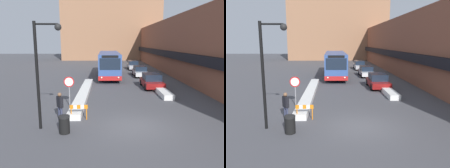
% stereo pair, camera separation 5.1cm
% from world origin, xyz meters
% --- Properties ---
extents(ground_plane, '(160.00, 160.00, 0.00)m').
position_xyz_m(ground_plane, '(0.00, 0.00, 0.00)').
color(ground_plane, '#47474C').
extents(building_row_right, '(5.50, 60.00, 8.17)m').
position_xyz_m(building_row_right, '(9.97, 24.00, 4.07)').
color(building_row_right, brown).
rests_on(building_row_right, ground_plane).
extents(building_backdrop_far, '(26.00, 8.00, 17.70)m').
position_xyz_m(building_backdrop_far, '(0.00, 49.17, 8.85)').
color(building_backdrop_far, '#996B4C').
rests_on(building_backdrop_far, ground_plane).
extents(snow_bank_left, '(0.90, 13.03, 0.38)m').
position_xyz_m(snow_bank_left, '(-3.60, 7.52, 0.19)').
color(snow_bank_left, silver).
rests_on(snow_bank_left, ground_plane).
extents(snow_bank_right, '(0.90, 7.98, 0.45)m').
position_xyz_m(snow_bank_right, '(3.60, 9.47, 0.22)').
color(snow_bank_right, silver).
rests_on(snow_bank_right, ground_plane).
extents(city_bus, '(2.69, 12.10, 3.32)m').
position_xyz_m(city_bus, '(-1.12, 18.56, 1.79)').
color(city_bus, '#335193').
rests_on(city_bus, ground_plane).
extents(parked_car_front, '(1.92, 4.30, 1.48)m').
position_xyz_m(parked_car_front, '(3.20, 10.75, 0.74)').
color(parked_car_front, maroon).
rests_on(parked_car_front, ground_plane).
extents(parked_car_middle, '(1.83, 4.80, 1.42)m').
position_xyz_m(parked_car_middle, '(3.20, 18.70, 0.72)').
color(parked_car_middle, silver).
rests_on(parked_car_middle, ground_plane).
extents(parked_car_back, '(1.81, 4.79, 1.51)m').
position_xyz_m(parked_car_back, '(3.20, 26.60, 0.75)').
color(parked_car_back, '#B7B7BC').
rests_on(parked_car_back, ground_plane).
extents(stop_sign, '(0.76, 0.08, 2.25)m').
position_xyz_m(stop_sign, '(-4.29, 4.05, 1.63)').
color(stop_sign, gray).
rests_on(stop_sign, ground_plane).
extents(street_lamp, '(1.46, 0.36, 5.76)m').
position_xyz_m(street_lamp, '(-4.94, -0.09, 3.62)').
color(street_lamp, black).
rests_on(street_lamp, ground_plane).
extents(pedestrian, '(0.46, 0.51, 1.76)m').
position_xyz_m(pedestrian, '(-4.37, 1.08, 1.06)').
color(pedestrian, '#333851').
rests_on(pedestrian, ground_plane).
extents(trash_bin, '(0.59, 0.59, 0.95)m').
position_xyz_m(trash_bin, '(-3.79, -0.76, 0.48)').
color(trash_bin, black).
rests_on(trash_bin, ground_plane).
extents(construction_barricade, '(1.10, 0.06, 0.94)m').
position_xyz_m(construction_barricade, '(-3.28, 1.25, 0.67)').
color(construction_barricade, orange).
rests_on(construction_barricade, ground_plane).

